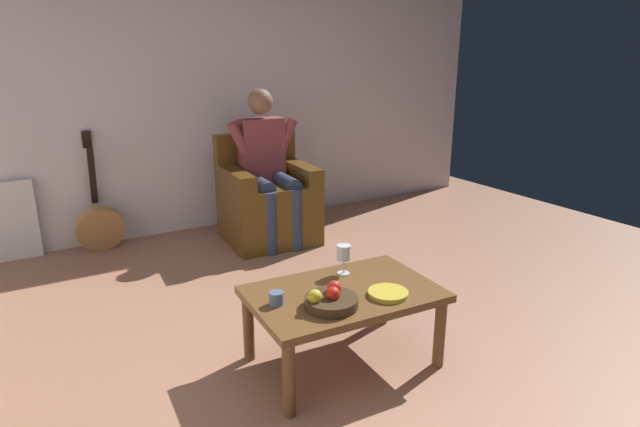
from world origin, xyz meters
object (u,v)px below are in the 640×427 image
at_px(guitar, 100,224).
at_px(decorative_dish, 388,293).
at_px(wine_glass_near, 344,254).
at_px(coffee_table, 343,301).
at_px(person_seated, 267,161).
at_px(fruit_bowl, 330,300).
at_px(candle_jar, 276,298).
at_px(armchair, 267,202).

distance_m(guitar, decorative_dish, 2.79).
bearing_deg(wine_glass_near, coffee_table, 57.47).
relative_size(person_seated, fruit_bowl, 5.01).
bearing_deg(person_seated, coffee_table, 79.57).
height_order(coffee_table, decorative_dish, decorative_dish).
xyz_separation_m(wine_glass_near, fruit_bowl, (0.27, 0.30, -0.08)).
relative_size(person_seated, wine_glass_near, 7.77).
distance_m(person_seated, candle_jar, 2.11).
distance_m(coffee_table, wine_glass_near, 0.28).
bearing_deg(guitar, decorative_dish, 111.16).
relative_size(guitar, wine_glass_near, 5.89).
distance_m(armchair, decorative_dish, 2.17).
relative_size(fruit_bowl, candle_jar, 3.67).
height_order(person_seated, fruit_bowl, person_seated).
xyz_separation_m(person_seated, decorative_dish, (0.31, 2.11, -0.28)).
bearing_deg(guitar, armchair, 160.98).
height_order(coffee_table, guitar, guitar).
distance_m(guitar, candle_jar, 2.46).
xyz_separation_m(wine_glass_near, decorative_dish, (-0.05, 0.34, -0.10)).
distance_m(person_seated, fruit_bowl, 2.18).
xyz_separation_m(armchair, wine_glass_near, (0.36, 1.80, 0.20)).
bearing_deg(wine_glass_near, guitar, -66.97).
height_order(coffee_table, wine_glass_near, wine_glass_near).
xyz_separation_m(armchair, guitar, (1.32, -0.46, -0.11)).
bearing_deg(person_seated, guitar, -16.98).
distance_m(person_seated, coffee_table, 2.04).
relative_size(armchair, wine_glass_near, 5.44).
xyz_separation_m(coffee_table, wine_glass_near, (-0.12, -0.18, 0.17)).
height_order(coffee_table, candle_jar, candle_jar).
xyz_separation_m(guitar, decorative_dish, (-1.01, 2.60, 0.21)).
relative_size(person_seated, candle_jar, 18.37).
height_order(fruit_bowl, candle_jar, fruit_bowl).
distance_m(person_seated, guitar, 1.49).
xyz_separation_m(armchair, person_seated, (0.00, 0.03, 0.37)).
distance_m(armchair, candle_jar, 2.13).
xyz_separation_m(person_seated, candle_jar, (0.84, 1.92, -0.25)).
bearing_deg(fruit_bowl, candle_jar, -35.67).
bearing_deg(person_seated, decorative_dish, 84.87).
distance_m(decorative_dish, candle_jar, 0.56).
relative_size(coffee_table, fruit_bowl, 3.80).
relative_size(coffee_table, wine_glass_near, 5.89).
bearing_deg(decorative_dish, candle_jar, -20.33).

